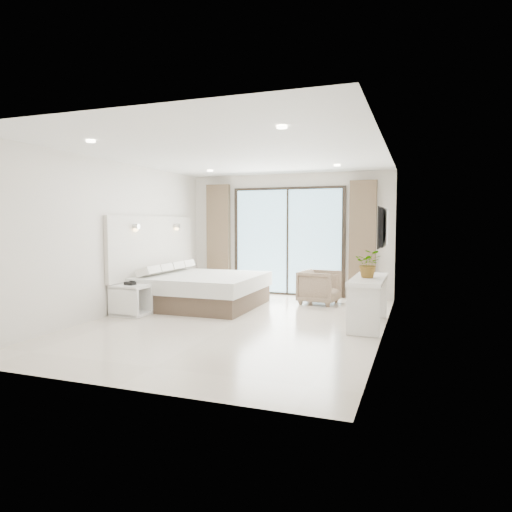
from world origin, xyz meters
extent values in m
plane|color=beige|center=(0.00, 0.00, 0.00)|extent=(6.20, 6.20, 0.00)
cube|color=silver|center=(0.00, 3.10, 1.35)|extent=(4.60, 0.02, 2.70)
cube|color=silver|center=(0.00, -3.10, 1.35)|extent=(4.60, 0.02, 2.70)
cube|color=silver|center=(-2.30, 0.00, 1.35)|extent=(0.02, 6.20, 2.70)
cube|color=silver|center=(2.30, 0.00, 1.35)|extent=(0.02, 6.20, 2.70)
cube|color=white|center=(0.00, 0.00, 2.70)|extent=(4.60, 6.20, 0.02)
cube|color=beige|center=(-2.25, 1.17, 1.15)|extent=(0.08, 3.00, 1.20)
cube|color=black|center=(2.25, 0.49, 1.55)|extent=(0.06, 1.00, 0.58)
cube|color=black|center=(2.21, 0.49, 1.55)|extent=(0.02, 1.04, 0.62)
cube|color=black|center=(0.00, 3.07, 1.20)|extent=(2.56, 0.04, 2.42)
cube|color=#98D3F3|center=(0.00, 3.04, 1.20)|extent=(2.40, 0.01, 2.30)
cube|color=brown|center=(-1.65, 2.96, 1.25)|extent=(0.55, 0.14, 2.50)
cube|color=brown|center=(1.65, 2.96, 1.25)|extent=(0.55, 0.14, 2.50)
cylinder|color=white|center=(-1.30, -1.80, 2.68)|extent=(0.12, 0.12, 0.02)
cylinder|color=white|center=(1.30, -1.80, 2.68)|extent=(0.12, 0.12, 0.02)
cylinder|color=white|center=(-1.30, 1.80, 2.68)|extent=(0.12, 0.12, 0.02)
cylinder|color=white|center=(1.30, 1.80, 2.68)|extent=(0.12, 0.12, 0.02)
cube|color=brown|center=(-1.19, 1.17, 0.17)|extent=(2.11, 2.01, 0.34)
cube|color=white|center=(-1.19, 1.17, 0.48)|extent=(2.20, 2.09, 0.27)
cube|color=white|center=(-1.95, 0.48, 0.68)|extent=(0.28, 0.42, 0.14)
cube|color=white|center=(-1.95, 0.94, 0.68)|extent=(0.28, 0.42, 0.14)
cube|color=white|center=(-1.95, 1.40, 0.68)|extent=(0.28, 0.42, 0.14)
cube|color=white|center=(-1.95, 1.86, 0.68)|extent=(0.28, 0.42, 0.14)
cube|color=white|center=(-1.96, -0.07, 0.51)|extent=(0.61, 0.51, 0.05)
cube|color=white|center=(-1.96, -0.07, 0.03)|extent=(0.61, 0.51, 0.05)
cube|color=white|center=(-1.96, -0.29, 0.27)|extent=(0.59, 0.08, 0.48)
cube|color=white|center=(-1.96, 0.14, 0.27)|extent=(0.59, 0.08, 0.48)
cube|color=black|center=(-1.95, -0.09, 0.57)|extent=(0.18, 0.14, 0.06)
cube|color=white|center=(2.04, 0.49, 0.74)|extent=(0.49, 1.57, 0.06)
cube|color=white|center=(2.04, -0.21, 0.35)|extent=(0.47, 0.06, 0.71)
cube|color=white|center=(2.04, 1.20, 0.35)|extent=(0.47, 0.06, 0.71)
imported|color=#33662D|center=(2.04, 0.46, 0.94)|extent=(0.41, 0.45, 0.34)
imported|color=#877358|center=(0.91, 2.20, 0.37)|extent=(0.76, 0.80, 0.74)
camera|label=1|loc=(2.77, -6.75, 1.62)|focal=32.00mm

